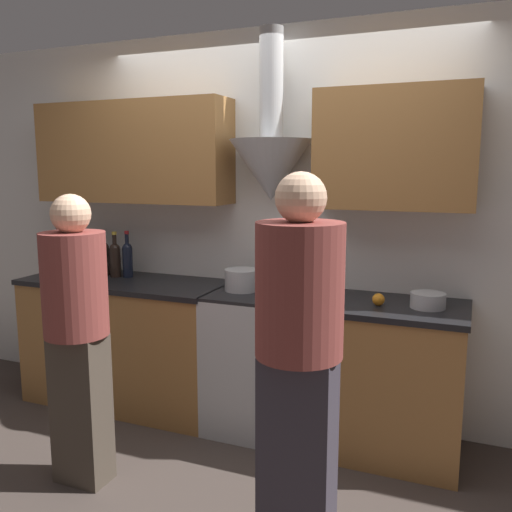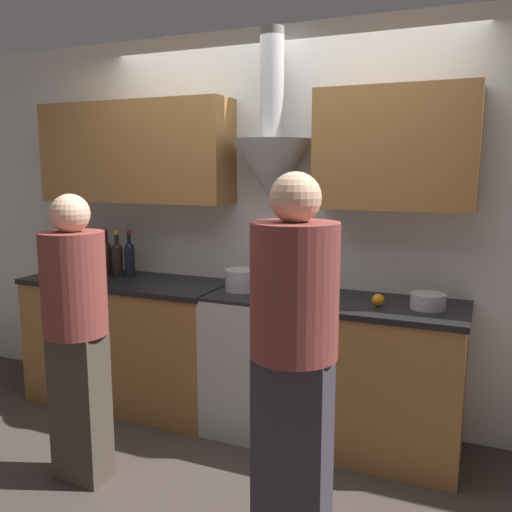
# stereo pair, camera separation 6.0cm
# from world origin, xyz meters

# --- Properties ---
(ground_plane) EXTENTS (12.00, 12.00, 0.00)m
(ground_plane) POSITION_xyz_m (0.00, 0.00, 0.00)
(ground_plane) COLOR #423833
(wall_back) EXTENTS (8.40, 0.53, 2.60)m
(wall_back) POSITION_xyz_m (-0.09, 0.62, 1.46)
(wall_back) COLOR white
(wall_back) RESTS_ON ground_plane
(counter_left) EXTENTS (1.48, 0.62, 0.91)m
(counter_left) POSITION_xyz_m (-1.04, 0.35, 0.46)
(counter_left) COLOR #9E6B38
(counter_left) RESTS_ON ground_plane
(counter_right) EXTENTS (0.94, 0.62, 0.91)m
(counter_right) POSITION_xyz_m (0.77, 0.35, 0.46)
(counter_right) COLOR #9E6B38
(counter_right) RESTS_ON ground_plane
(stove_range) EXTENTS (0.63, 0.60, 0.91)m
(stove_range) POSITION_xyz_m (0.00, 0.36, 0.46)
(stove_range) COLOR #B7BABC
(stove_range) RESTS_ON ground_plane
(wine_bottle_0) EXTENTS (0.07, 0.07, 0.36)m
(wine_bottle_0) POSITION_xyz_m (-1.69, 0.43, 1.05)
(wine_bottle_0) COLOR black
(wine_bottle_0) RESTS_ON counter_left
(wine_bottle_1) EXTENTS (0.07, 0.07, 0.35)m
(wine_bottle_1) POSITION_xyz_m (-1.59, 0.42, 1.05)
(wine_bottle_1) COLOR black
(wine_bottle_1) RESTS_ON counter_left
(wine_bottle_2) EXTENTS (0.07, 0.07, 0.34)m
(wine_bottle_2) POSITION_xyz_m (-1.49, 0.43, 1.05)
(wine_bottle_2) COLOR black
(wine_bottle_2) RESTS_ON counter_left
(wine_bottle_3) EXTENTS (0.08, 0.08, 0.34)m
(wine_bottle_3) POSITION_xyz_m (-1.39, 0.43, 1.05)
(wine_bottle_3) COLOR black
(wine_bottle_3) RESTS_ON counter_left
(wine_bottle_4) EXTENTS (0.08, 0.08, 0.34)m
(wine_bottle_4) POSITION_xyz_m (-1.28, 0.44, 1.05)
(wine_bottle_4) COLOR black
(wine_bottle_4) RESTS_ON counter_left
(wine_bottle_5) EXTENTS (0.08, 0.08, 0.33)m
(wine_bottle_5) POSITION_xyz_m (-1.17, 0.42, 1.05)
(wine_bottle_5) COLOR black
(wine_bottle_5) RESTS_ON counter_left
(wine_bottle_6) EXTENTS (0.07, 0.07, 0.34)m
(wine_bottle_6) POSITION_xyz_m (-1.08, 0.45, 1.05)
(wine_bottle_6) COLOR black
(wine_bottle_6) RESTS_ON counter_left
(stock_pot) EXTENTS (0.22, 0.22, 0.14)m
(stock_pot) POSITION_xyz_m (-0.14, 0.36, 0.98)
(stock_pot) COLOR #B7BABC
(stock_pot) RESTS_ON stove_range
(mixing_bowl) EXTENTS (0.23, 0.23, 0.08)m
(mixing_bowl) POSITION_xyz_m (0.14, 0.34, 0.95)
(mixing_bowl) COLOR #B7BABC
(mixing_bowl) RESTS_ON stove_range
(orange_fruit) EXTENTS (0.07, 0.07, 0.07)m
(orange_fruit) POSITION_xyz_m (0.74, 0.30, 0.94)
(orange_fruit) COLOR orange
(orange_fruit) RESTS_ON counter_right
(saucepan) EXTENTS (0.20, 0.20, 0.09)m
(saucepan) POSITION_xyz_m (1.01, 0.35, 0.95)
(saucepan) COLOR #B7BABC
(saucepan) RESTS_ON counter_right
(person_foreground_left) EXTENTS (0.33, 0.33, 1.56)m
(person_foreground_left) POSITION_xyz_m (-0.67, -0.59, 0.86)
(person_foreground_left) COLOR #473D33
(person_foreground_left) RESTS_ON ground_plane
(person_foreground_right) EXTENTS (0.36, 0.36, 1.68)m
(person_foreground_right) POSITION_xyz_m (0.60, -0.75, 0.92)
(person_foreground_right) COLOR #38333D
(person_foreground_right) RESTS_ON ground_plane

